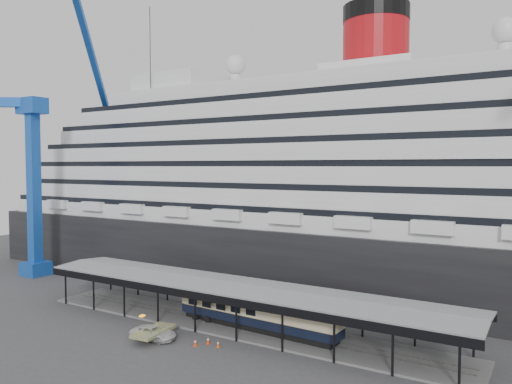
# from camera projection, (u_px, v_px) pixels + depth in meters

# --- Properties ---
(ground) EXTENTS (200.00, 200.00, 0.00)m
(ground) POSITION_uv_depth(u_px,v_px,m) (210.00, 339.00, 55.79)
(ground) COLOR #3D3D40
(ground) RESTS_ON ground
(cruise_ship) EXTENTS (130.00, 30.00, 43.90)m
(cruise_ship) POSITION_uv_depth(u_px,v_px,m) (327.00, 172.00, 82.02)
(cruise_ship) COLOR black
(cruise_ship) RESTS_ON ground
(platform_canopy) EXTENTS (56.00, 9.18, 5.30)m
(platform_canopy) POSITION_uv_depth(u_px,v_px,m) (235.00, 307.00, 59.91)
(platform_canopy) COLOR slate
(platform_canopy) RESTS_ON ground
(crane_blue) EXTENTS (22.63, 19.19, 47.60)m
(crane_blue) POSITION_uv_depth(u_px,v_px,m) (40.00, 163.00, 87.38)
(crane_blue) COLOR blue
(crane_blue) RESTS_ON ground
(port_truck) EXTENTS (5.55, 3.03, 1.48)m
(port_truck) POSITION_uv_depth(u_px,v_px,m) (154.00, 333.00, 55.63)
(port_truck) COLOR silver
(port_truck) RESTS_ON ground
(pullman_carriage) EXTENTS (21.29, 3.83, 20.79)m
(pullman_carriage) POSITION_uv_depth(u_px,v_px,m) (257.00, 310.00, 58.32)
(pullman_carriage) COLOR black
(pullman_carriage) RESTS_ON ground
(traffic_cone_left) EXTENTS (0.51, 0.51, 0.81)m
(traffic_cone_left) POSITION_uv_depth(u_px,v_px,m) (208.00, 340.00, 54.24)
(traffic_cone_left) COLOR red
(traffic_cone_left) RESTS_ON ground
(traffic_cone_mid) EXTENTS (0.53, 0.53, 0.81)m
(traffic_cone_mid) POSITION_uv_depth(u_px,v_px,m) (195.00, 342.00, 53.58)
(traffic_cone_mid) COLOR #E5420C
(traffic_cone_mid) RESTS_ON ground
(traffic_cone_right) EXTENTS (0.49, 0.49, 0.74)m
(traffic_cone_right) POSITION_uv_depth(u_px,v_px,m) (218.00, 344.00, 53.23)
(traffic_cone_right) COLOR #D4540B
(traffic_cone_right) RESTS_ON ground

